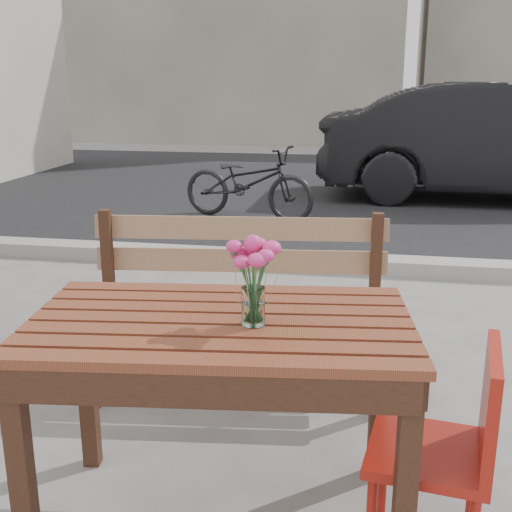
{
  "coord_description": "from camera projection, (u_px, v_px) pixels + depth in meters",
  "views": [
    {
      "loc": [
        0.42,
        -2.07,
        1.53
      ],
      "look_at": [
        0.07,
        -0.15,
        0.98
      ],
      "focal_mm": 45.0,
      "sensor_mm": 36.0,
      "label": 1
    }
  ],
  "objects": [
    {
      "name": "parked_car",
      "position": [
        499.0,
        142.0,
        8.07
      ],
      "size": [
        4.47,
        1.61,
        1.47
      ],
      "primitive_type": "imported",
      "rotation": [
        0.0,
        0.0,
        1.56
      ],
      "color": "black",
      "rests_on": "ground"
    },
    {
      "name": "main_bench",
      "position": [
        239.0,
        282.0,
        3.15
      ],
      "size": [
        1.51,
        0.61,
        0.91
      ],
      "rotation": [
        0.0,
        0.0,
        0.12
      ],
      "color": "#A07453",
      "rests_on": "ground"
    },
    {
      "name": "street",
      "position": [
        332.0,
        214.0,
        7.23
      ],
      "size": [
        30.0,
        8.12,
        0.12
      ],
      "color": "black",
      "rests_on": "ground"
    },
    {
      "name": "bicycle",
      "position": [
        248.0,
        182.0,
        7.06
      ],
      "size": [
        1.63,
        0.91,
        0.81
      ],
      "primitive_type": "imported",
      "rotation": [
        0.0,
        0.0,
        1.32
      ],
      "color": "black",
      "rests_on": "ground"
    },
    {
      "name": "main_table",
      "position": [
        221.0,
        354.0,
        2.12
      ],
      "size": [
        1.32,
        0.87,
        0.77
      ],
      "rotation": [
        0.0,
        0.0,
        0.12
      ],
      "color": "maroon",
      "rests_on": "ground"
    },
    {
      "name": "red_chair",
      "position": [
        453.0,
        441.0,
        2.0
      ],
      "size": [
        0.42,
        0.42,
        0.75
      ],
      "rotation": [
        0.0,
        0.0,
        -1.71
      ],
      "color": "#9E1A10",
      "rests_on": "ground"
    },
    {
      "name": "main_vase",
      "position": [
        253.0,
        270.0,
        1.99
      ],
      "size": [
        0.16,
        0.16,
        0.29
      ],
      "color": "white",
      "rests_on": "main_table"
    },
    {
      "name": "ground",
      "position": [
        245.0,
        493.0,
        2.44
      ],
      "size": [
        80.0,
        80.0,
        0.0
      ],
      "primitive_type": "plane",
      "color": "slate",
      "rests_on": "ground"
    }
  ]
}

